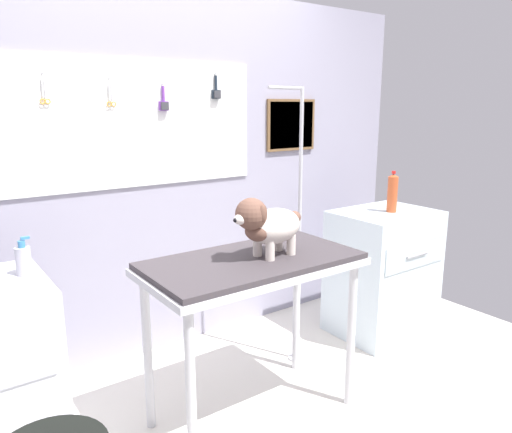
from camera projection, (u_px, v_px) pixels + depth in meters
The scene contains 7 objects.
rear_wall_panel at pixel (163, 174), 3.09m from camera, with size 4.00×0.11×2.30m.
grooming_table at pixel (253, 276), 2.40m from camera, with size 1.08×0.56×0.86m.
grooming_arm at pixel (298, 240), 2.95m from camera, with size 0.30×0.11×1.69m.
dog at pixel (268, 224), 2.35m from camera, with size 0.43×0.22×0.31m.
cabinet_right at pixel (382, 272), 3.44m from camera, with size 0.68×0.54×0.88m.
shampoo_bottle at pixel (23, 260), 2.11m from camera, with size 0.07×0.07×0.17m.
soda_bottle at pixel (392, 193), 3.30m from camera, with size 0.07×0.07×0.28m.
Camera 1 is at (-1.31, -1.56, 1.59)m, focal length 34.19 mm.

